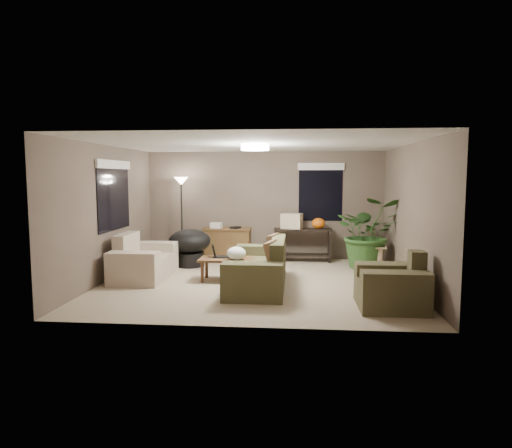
# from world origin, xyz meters

# --- Properties ---
(room_shell) EXTENTS (5.50, 5.50, 5.50)m
(room_shell) POSITION_xyz_m (0.00, 0.00, 1.25)
(room_shell) COLOR tan
(room_shell) RESTS_ON ground
(main_sofa) EXTENTS (0.95, 2.20, 0.85)m
(main_sofa) POSITION_xyz_m (0.11, -0.35, 0.29)
(main_sofa) COLOR #4A492C
(main_sofa) RESTS_ON ground
(throw_pillows) EXTENTS (0.34, 1.39, 0.47)m
(throw_pillows) POSITION_xyz_m (0.37, -0.35, 0.65)
(throw_pillows) COLOR #8C7251
(throw_pillows) RESTS_ON main_sofa
(loveseat) EXTENTS (0.90, 1.60, 0.85)m
(loveseat) POSITION_xyz_m (-2.16, 0.17, 0.30)
(loveseat) COLOR beige
(loveseat) RESTS_ON ground
(armchair) EXTENTS (0.95, 1.00, 0.85)m
(armchair) POSITION_xyz_m (2.15, -1.43, 0.30)
(armchair) COLOR #454129
(armchair) RESTS_ON ground
(coffee_table) EXTENTS (1.00, 0.55, 0.42)m
(coffee_table) POSITION_xyz_m (-0.53, 0.08, 0.36)
(coffee_table) COLOR brown
(coffee_table) RESTS_ON ground
(laptop) EXTENTS (0.39, 0.24, 0.24)m
(laptop) POSITION_xyz_m (-0.70, 0.18, 0.48)
(laptop) COLOR black
(laptop) RESTS_ON coffee_table
(plastic_bag) EXTENTS (0.44, 0.42, 0.24)m
(plastic_bag) POSITION_xyz_m (-0.33, -0.07, 0.54)
(plastic_bag) COLOR white
(plastic_bag) RESTS_ON coffee_table
(desk) EXTENTS (1.10, 0.50, 0.75)m
(desk) POSITION_xyz_m (-0.83, 2.11, 0.38)
(desk) COLOR brown
(desk) RESTS_ON ground
(desk_papers) EXTENTS (0.71, 0.30, 0.12)m
(desk_papers) POSITION_xyz_m (-0.99, 2.10, 0.80)
(desk_papers) COLOR silver
(desk_papers) RESTS_ON desk
(console_table) EXTENTS (1.30, 0.40, 0.75)m
(console_table) POSITION_xyz_m (0.90, 2.16, 0.44)
(console_table) COLOR black
(console_table) RESTS_ON ground
(pumpkin) EXTENTS (0.38, 0.38, 0.24)m
(pumpkin) POSITION_xyz_m (1.25, 2.16, 0.87)
(pumpkin) COLOR orange
(pumpkin) RESTS_ON console_table
(cardboard_box) EXTENTS (0.51, 0.43, 0.34)m
(cardboard_box) POSITION_xyz_m (0.65, 2.16, 0.92)
(cardboard_box) COLOR beige
(cardboard_box) RESTS_ON console_table
(papasan_chair) EXTENTS (0.92, 0.92, 0.80)m
(papasan_chair) POSITION_xyz_m (-1.53, 1.37, 0.47)
(papasan_chair) COLOR black
(papasan_chair) RESTS_ON ground
(floor_lamp) EXTENTS (0.32, 0.32, 1.91)m
(floor_lamp) POSITION_xyz_m (-1.87, 2.05, 1.60)
(floor_lamp) COLOR black
(floor_lamp) RESTS_ON ground
(ceiling_fixture) EXTENTS (0.50, 0.50, 0.10)m
(ceiling_fixture) POSITION_xyz_m (0.00, 0.00, 2.44)
(ceiling_fixture) COLOR white
(ceiling_fixture) RESTS_ON room_shell
(houseplant) EXTENTS (1.35, 1.50, 1.17)m
(houseplant) POSITION_xyz_m (2.25, 1.49, 0.59)
(houseplant) COLOR #2D5923
(houseplant) RESTS_ON ground
(cat_scratching_post) EXTENTS (0.32, 0.32, 0.50)m
(cat_scratching_post) POSITION_xyz_m (2.45, 1.17, 0.21)
(cat_scratching_post) COLOR tan
(cat_scratching_post) RESTS_ON ground
(window_left) EXTENTS (0.05, 1.56, 1.33)m
(window_left) POSITION_xyz_m (-2.73, 0.30, 1.78)
(window_left) COLOR black
(window_left) RESTS_ON room_shell
(window_back) EXTENTS (1.06, 0.05, 1.33)m
(window_back) POSITION_xyz_m (1.30, 2.48, 1.79)
(window_back) COLOR black
(window_back) RESTS_ON room_shell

